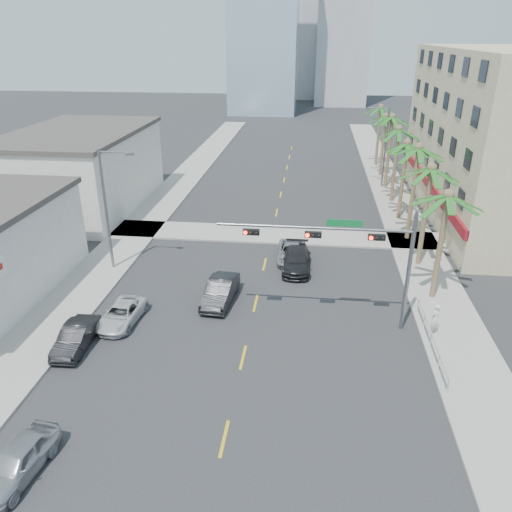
{
  "coord_description": "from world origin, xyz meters",
  "views": [
    {
      "loc": [
        3.27,
        -18.3,
        16.22
      ],
      "look_at": [
        0.06,
        9.76,
        3.5
      ],
      "focal_mm": 35.0,
      "sensor_mm": 36.0,
      "label": 1
    }
  ],
  "objects_px": {
    "car_parked_far": "(122,314)",
    "pedestrian": "(435,319)",
    "car_lane_center": "(292,252)",
    "car_lane_left": "(220,291)",
    "car_parked_near": "(17,461)",
    "traffic_signal_mast": "(353,249)",
    "car_lane_right": "(296,260)",
    "car_parked_mid": "(76,337)"
  },
  "relations": [
    {
      "from": "car_parked_near",
      "to": "pedestrian",
      "type": "relative_size",
      "value": 2.16
    },
    {
      "from": "car_parked_near",
      "to": "car_parked_mid",
      "type": "distance_m",
      "value": 8.86
    },
    {
      "from": "car_parked_far",
      "to": "car_parked_mid",
      "type": "bearing_deg",
      "value": -115.53
    },
    {
      "from": "car_lane_right",
      "to": "car_parked_mid",
      "type": "bearing_deg",
      "value": -136.24
    },
    {
      "from": "traffic_signal_mast",
      "to": "car_lane_center",
      "type": "xyz_separation_m",
      "value": [
        -3.78,
        9.12,
        -4.42
      ]
    },
    {
      "from": "car_parked_mid",
      "to": "traffic_signal_mast",
      "type": "bearing_deg",
      "value": 13.02
    },
    {
      "from": "car_parked_far",
      "to": "pedestrian",
      "type": "distance_m",
      "value": 18.55
    },
    {
      "from": "car_parked_near",
      "to": "pedestrian",
      "type": "height_order",
      "value": "pedestrian"
    },
    {
      "from": "car_parked_far",
      "to": "car_lane_center",
      "type": "height_order",
      "value": "car_lane_center"
    },
    {
      "from": "car_parked_near",
      "to": "car_parked_far",
      "type": "bearing_deg",
      "value": 96.86
    },
    {
      "from": "car_lane_left",
      "to": "car_lane_right",
      "type": "relative_size",
      "value": 0.93
    },
    {
      "from": "traffic_signal_mast",
      "to": "car_parked_mid",
      "type": "height_order",
      "value": "traffic_signal_mast"
    },
    {
      "from": "pedestrian",
      "to": "car_parked_far",
      "type": "bearing_deg",
      "value": -37.07
    },
    {
      "from": "car_parked_near",
      "to": "car_lane_center",
      "type": "distance_m",
      "value": 23.98
    },
    {
      "from": "car_lane_left",
      "to": "car_parked_near",
      "type": "bearing_deg",
      "value": -105.4
    },
    {
      "from": "car_parked_far",
      "to": "car_lane_right",
      "type": "bearing_deg",
      "value": 45.1
    },
    {
      "from": "car_parked_far",
      "to": "car_lane_right",
      "type": "xyz_separation_m",
      "value": [
        10.22,
        8.84,
        0.14
      ]
    },
    {
      "from": "traffic_signal_mast",
      "to": "car_lane_left",
      "type": "relative_size",
      "value": 2.39
    },
    {
      "from": "car_parked_far",
      "to": "pedestrian",
      "type": "height_order",
      "value": "pedestrian"
    },
    {
      "from": "car_parked_far",
      "to": "car_lane_left",
      "type": "relative_size",
      "value": 0.91
    },
    {
      "from": "car_parked_near",
      "to": "car_lane_center",
      "type": "bearing_deg",
      "value": 72.74
    },
    {
      "from": "car_parked_near",
      "to": "car_lane_right",
      "type": "height_order",
      "value": "car_lane_right"
    },
    {
      "from": "car_parked_far",
      "to": "pedestrian",
      "type": "bearing_deg",
      "value": 6.56
    },
    {
      "from": "car_parked_near",
      "to": "pedestrian",
      "type": "bearing_deg",
      "value": 40.35
    },
    {
      "from": "car_parked_near",
      "to": "car_lane_center",
      "type": "xyz_separation_m",
      "value": [
        9.8,
        21.89,
        -0.06
      ]
    },
    {
      "from": "car_parked_near",
      "to": "car_parked_far",
      "type": "height_order",
      "value": "car_parked_near"
    },
    {
      "from": "car_lane_left",
      "to": "pedestrian",
      "type": "height_order",
      "value": "pedestrian"
    },
    {
      "from": "traffic_signal_mast",
      "to": "car_parked_near",
      "type": "bearing_deg",
      "value": -136.77
    },
    {
      "from": "traffic_signal_mast",
      "to": "car_parked_near",
      "type": "height_order",
      "value": "traffic_signal_mast"
    },
    {
      "from": "traffic_signal_mast",
      "to": "car_parked_far",
      "type": "height_order",
      "value": "traffic_signal_mast"
    },
    {
      "from": "car_parked_near",
      "to": "car_lane_left",
      "type": "height_order",
      "value": "car_lane_left"
    },
    {
      "from": "car_lane_left",
      "to": "pedestrian",
      "type": "xyz_separation_m",
      "value": [
        13.05,
        -2.54,
        0.34
      ]
    },
    {
      "from": "car_parked_near",
      "to": "traffic_signal_mast",
      "type": "bearing_deg",
      "value": 50.09
    },
    {
      "from": "car_parked_near",
      "to": "pedestrian",
      "type": "distance_m",
      "value": 22.22
    },
    {
      "from": "car_parked_near",
      "to": "car_parked_mid",
      "type": "bearing_deg",
      "value": 107.26
    },
    {
      "from": "traffic_signal_mast",
      "to": "car_lane_right",
      "type": "bearing_deg",
      "value": 113.92
    },
    {
      "from": "traffic_signal_mast",
      "to": "car_parked_near",
      "type": "relative_size",
      "value": 2.7
    },
    {
      "from": "car_parked_far",
      "to": "car_lane_right",
      "type": "distance_m",
      "value": 13.52
    },
    {
      "from": "traffic_signal_mast",
      "to": "car_lane_left",
      "type": "bearing_deg",
      "value": 165.94
    },
    {
      "from": "car_parked_mid",
      "to": "pedestrian",
      "type": "bearing_deg",
      "value": 8.06
    },
    {
      "from": "traffic_signal_mast",
      "to": "car_parked_mid",
      "type": "distance_m",
      "value": 16.32
    },
    {
      "from": "car_lane_center",
      "to": "car_lane_left",
      "type": "bearing_deg",
      "value": -122.69
    }
  ]
}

